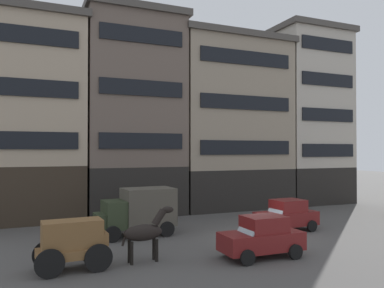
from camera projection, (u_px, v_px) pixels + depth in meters
ground_plane at (259, 238)px, 20.98m from camera, size 120.00×120.00×0.00m
building_far_left at (27, 117)px, 26.68m from camera, size 7.87×6.46×14.09m
building_center_left at (132, 113)px, 29.55m from camera, size 7.57×6.46×15.13m
building_center_right at (228, 122)px, 32.80m from camera, size 9.89×6.46×14.23m
building_far_right at (305, 115)px, 35.97m from camera, size 7.04×6.46×15.91m
cargo_wagon at (74, 241)px, 15.31m from camera, size 2.96×1.63×1.98m
draft_horse at (145, 232)px, 16.46m from camera, size 2.35×0.67×2.30m
delivery_truck_far at (138, 210)px, 21.48m from camera, size 4.44×2.33×2.62m
sedan_dark at (287, 215)px, 22.77m from camera, size 3.77×2.01×1.83m
sedan_light at (262, 237)px, 17.13m from camera, size 3.72×1.89×1.83m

